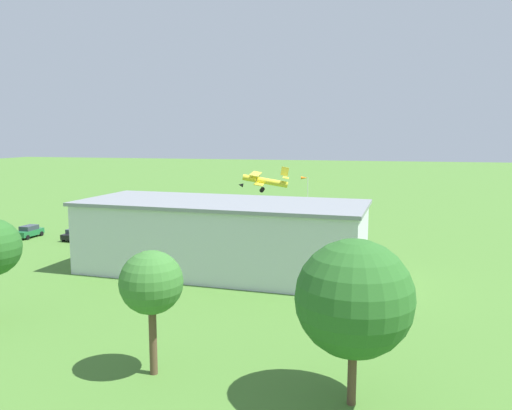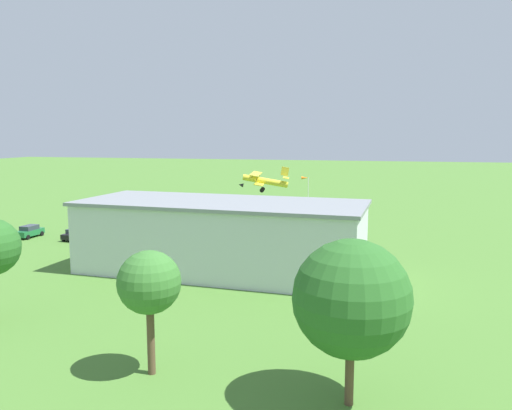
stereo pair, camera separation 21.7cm
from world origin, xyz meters
name	(u,v)px [view 2 (the right image)]	position (x,y,z in m)	size (l,w,h in m)	color
ground_plane	(258,221)	(0.00, 0.00, 0.00)	(400.00, 400.00, 0.00)	#47752D
hangar	(222,236)	(-3.62, 30.88, 3.68)	(29.79, 13.37, 7.35)	silver
biplane	(263,180)	(-2.29, 6.24, 7.29)	(7.76, 8.01, 3.82)	yellow
car_white	(127,235)	(13.19, 19.75, 0.85)	(2.01, 4.75, 1.65)	white
car_black	(76,234)	(20.38, 20.42, 0.79)	(2.29, 4.23, 1.52)	black
car_green	(30,231)	(27.45, 20.66, 0.86)	(2.06, 4.11, 1.67)	#1E6B38
person_near_hangar_door	(325,242)	(-12.91, 17.98, 0.87)	(0.40, 0.40, 1.74)	#72338C
person_beside_truck	(201,233)	(4.26, 15.81, 0.79)	(0.51, 0.51, 1.59)	#3F3F47
person_walking_on_apron	(361,242)	(-17.28, 17.17, 0.87)	(0.45, 0.45, 1.75)	orange
person_watching_takeoff	(361,240)	(-17.20, 15.31, 0.82)	(0.52, 0.52, 1.65)	#33723F
tree_by_windsock	(351,299)	(-18.13, 54.32, 5.76)	(6.13, 6.13, 8.84)	brown
tree_at_field_edge	(149,283)	(-6.55, 53.64, 5.54)	(3.72, 3.72, 7.46)	brown
windsock	(305,180)	(-5.07, -17.82, 5.30)	(1.43, 0.71, 6.03)	silver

